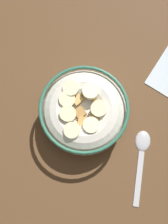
% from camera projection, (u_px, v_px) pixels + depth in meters
% --- Properties ---
extents(ground_plane, '(1.13, 1.13, 0.02)m').
position_uv_depth(ground_plane, '(84.00, 116.00, 0.57)').
color(ground_plane, brown).
extents(cereal_bowl, '(0.15, 0.15, 0.06)m').
position_uv_depth(cereal_bowl, '(84.00, 112.00, 0.53)').
color(cereal_bowl, silver).
rests_on(cereal_bowl, ground_plane).
extents(spoon, '(0.10, 0.11, 0.01)m').
position_uv_depth(spoon, '(142.00, 152.00, 0.54)').
color(spoon, '#B7B7BC').
rests_on(spoon, ground_plane).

